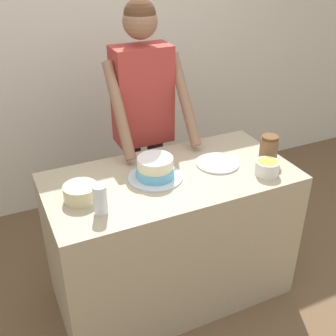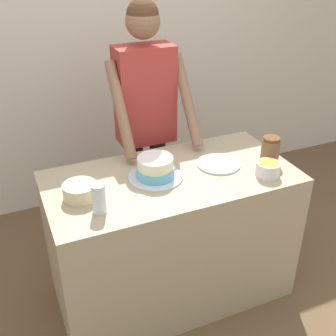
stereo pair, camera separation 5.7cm
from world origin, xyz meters
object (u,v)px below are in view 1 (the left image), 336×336
Objects in this scene: drinking_glass at (100,200)px; ceramic_plate at (218,163)px; frosting_bowl_pink at (81,192)px; stoneware_jar at (269,149)px; cake at (155,169)px; frosting_bowl_orange at (267,167)px; person_baker at (143,108)px.

ceramic_plate is (0.79, 0.19, -0.07)m from drinking_glass.
frosting_bowl_pink is 1.07× the size of stoneware_jar.
cake is 0.44m from frosting_bowl_pink.
ceramic_plate is at bearing 162.27° from stoneware_jar.
ceramic_plate is 1.57× the size of stoneware_jar.
frosting_bowl_pink is 1.06m from frosting_bowl_orange.
frosting_bowl_pink is at bearing 176.89° from stoneware_jar.
cake is 2.00× the size of drinking_glass.
person_baker is 0.59m from cake.
cake is (-0.15, -0.55, -0.15)m from person_baker.
drinking_glass is (0.06, -0.16, 0.03)m from frosting_bowl_pink.
frosting_bowl_pink is at bearing -177.79° from ceramic_plate.
person_baker is at bearing 74.41° from cake.
drinking_glass is 0.60× the size of ceramic_plate.
frosting_bowl_orange is 0.87× the size of drinking_glass.
frosting_bowl_pink is 1.15m from stoneware_jar.
person_baker is 11.36× the size of drinking_glass.
drinking_glass is at bearing -166.22° from ceramic_plate.
person_baker is 0.85m from frosting_bowl_pink.
person_baker is at bearing 54.47° from drinking_glass.
person_baker is at bearing 44.69° from frosting_bowl_pink.
frosting_bowl_orange is at bearing -21.20° from cake.
frosting_bowl_orange reaches higher than ceramic_plate.
cake is 1.74× the size of frosting_bowl_pink.
cake is 0.64m from frosting_bowl_orange.
frosting_bowl_orange is at bearing -10.43° from frosting_bowl_pink.
drinking_glass is 1.09m from stoneware_jar.
ceramic_plate is at bearing -65.36° from person_baker.
cake is at bearing 171.64° from stoneware_jar.
person_baker is 9.90× the size of frosting_bowl_pink.
person_baker is 0.64m from ceramic_plate.
frosting_bowl_pink is 1.32× the size of frosting_bowl_orange.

